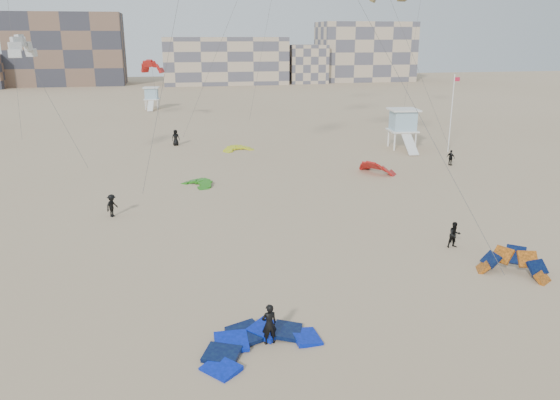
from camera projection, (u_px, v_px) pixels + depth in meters
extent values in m
plane|color=tan|center=(306.00, 344.00, 23.00)|extent=(320.00, 320.00, 0.00)
imported|color=black|center=(269.00, 324.00, 22.78)|extent=(0.72, 0.53, 1.81)
imported|color=black|center=(454.00, 235.00, 33.22)|extent=(0.81, 0.65, 1.62)
imported|color=black|center=(112.00, 206.00, 38.88)|extent=(1.11, 1.23, 1.65)
imported|color=black|center=(451.00, 158.00, 54.28)|extent=(0.77, 0.98, 1.55)
imported|color=black|center=(176.00, 138.00, 64.04)|extent=(1.04, 0.82, 1.88)
imported|color=black|center=(415.00, 118.00, 79.03)|extent=(0.69, 1.74, 1.83)
cylinder|color=#3F3F3F|center=(168.00, 59.00, 39.50)|extent=(4.89, 1.78, 19.68)
cylinder|color=#3F3F3F|center=(389.00, 58.00, 35.40)|extent=(3.50, 24.45, 20.07)
cylinder|color=#3F3F3F|center=(56.00, 110.00, 48.04)|extent=(4.66, 1.66, 10.37)
cylinder|color=#3F3F3F|center=(224.00, 33.00, 58.56)|extent=(9.69, 6.88, 23.42)
cylinder|color=#3F3F3F|center=(422.00, 78.00, 51.55)|extent=(6.18, 3.64, 15.12)
cylinder|color=#3F3F3F|center=(415.00, 39.00, 74.62)|extent=(1.39, 1.69, 22.01)
cylinder|color=#3F3F3F|center=(14.00, 61.00, 61.24)|extent=(0.29, 3.39, 17.34)
cylinder|color=#3F3F3F|center=(267.00, 22.00, 71.57)|extent=(4.79, 3.16, 26.18)
cylinder|color=#3F3F3F|center=(156.00, 93.00, 78.05)|extent=(0.65, 2.70, 7.01)
cube|color=white|center=(402.00, 130.00, 62.22)|extent=(3.37, 3.37, 0.15)
cube|color=#93B6C9|center=(403.00, 120.00, 61.88)|extent=(2.77, 2.77, 2.20)
cube|color=white|center=(404.00, 110.00, 61.54)|extent=(3.49, 3.49, 0.18)
cube|color=white|center=(413.00, 144.00, 59.75)|extent=(1.41, 3.21, 1.82)
cube|color=white|center=(152.00, 99.00, 95.54)|extent=(2.81, 2.81, 0.13)
cube|color=#93B6C9|center=(151.00, 93.00, 95.25)|extent=(2.31, 2.31, 1.85)
cube|color=white|center=(151.00, 88.00, 94.96)|extent=(2.91, 2.91, 0.15)
cube|color=white|center=(152.00, 106.00, 93.45)|extent=(1.15, 2.70, 1.53)
cylinder|color=white|center=(451.00, 114.00, 59.64)|extent=(0.11, 0.11, 8.46)
cube|color=red|center=(457.00, 79.00, 58.63)|extent=(0.63, 0.02, 0.42)
cube|color=brown|center=(67.00, 49.00, 140.42)|extent=(28.00, 14.00, 18.00)
cube|color=tan|center=(224.00, 61.00, 145.12)|extent=(32.00, 16.00, 12.00)
cube|color=tan|center=(365.00, 52.00, 153.99)|extent=(26.00, 14.00, 16.00)
cube|color=tan|center=(306.00, 64.00, 147.70)|extent=(10.00, 10.00, 10.00)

